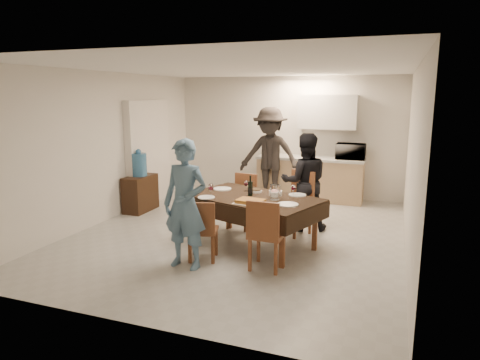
% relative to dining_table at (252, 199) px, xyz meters
% --- Properties ---
extents(floor, '(5.00, 6.00, 0.02)m').
position_rel_dining_table_xyz_m(floor, '(-0.36, 0.47, -0.71)').
color(floor, '#A5A5A0').
rests_on(floor, ground).
extents(ceiling, '(5.00, 6.00, 0.02)m').
position_rel_dining_table_xyz_m(ceiling, '(-0.36, 0.47, 1.89)').
color(ceiling, white).
rests_on(ceiling, wall_back).
extents(wall_back, '(5.00, 0.02, 2.60)m').
position_rel_dining_table_xyz_m(wall_back, '(-0.36, 3.47, 0.59)').
color(wall_back, silver).
rests_on(wall_back, floor).
extents(wall_front, '(5.00, 0.02, 2.60)m').
position_rel_dining_table_xyz_m(wall_front, '(-0.36, -2.53, 0.59)').
color(wall_front, silver).
rests_on(wall_front, floor).
extents(wall_left, '(0.02, 6.00, 2.60)m').
position_rel_dining_table_xyz_m(wall_left, '(-2.86, 0.47, 0.59)').
color(wall_left, silver).
rests_on(wall_left, floor).
extents(wall_right, '(0.02, 6.00, 2.60)m').
position_rel_dining_table_xyz_m(wall_right, '(2.14, 0.47, 0.59)').
color(wall_right, silver).
rests_on(wall_right, floor).
extents(stub_partition, '(0.15, 1.40, 2.10)m').
position_rel_dining_table_xyz_m(stub_partition, '(-2.78, 1.67, 0.34)').
color(stub_partition, silver).
rests_on(stub_partition, floor).
extents(kitchen_base_cabinet, '(2.20, 0.60, 0.86)m').
position_rel_dining_table_xyz_m(kitchen_base_cabinet, '(0.24, 3.15, -0.28)').
color(kitchen_base_cabinet, tan).
rests_on(kitchen_base_cabinet, floor).
extents(kitchen_worktop, '(2.24, 0.64, 0.05)m').
position_rel_dining_table_xyz_m(kitchen_worktop, '(0.24, 3.15, 0.17)').
color(kitchen_worktop, '#AFAFAA').
rests_on(kitchen_worktop, kitchen_base_cabinet).
extents(upper_cabinet, '(1.20, 0.34, 0.70)m').
position_rel_dining_table_xyz_m(upper_cabinet, '(0.54, 3.29, 1.14)').
color(upper_cabinet, silver).
rests_on(upper_cabinet, wall_back).
extents(dining_table, '(2.17, 1.69, 0.74)m').
position_rel_dining_table_xyz_m(dining_table, '(0.00, 0.00, 0.00)').
color(dining_table, black).
rests_on(dining_table, floor).
extents(chair_near_left, '(0.47, 0.47, 0.45)m').
position_rel_dining_table_xyz_m(chair_near_left, '(-0.45, -0.83, -0.20)').
color(chair_near_left, brown).
rests_on(chair_near_left, floor).
extents(chair_near_right, '(0.43, 0.43, 0.50)m').
position_rel_dining_table_xyz_m(chair_near_right, '(0.45, -0.84, -0.14)').
color(chair_near_right, brown).
rests_on(chair_near_right, floor).
extents(chair_far_left, '(0.46, 0.46, 0.49)m').
position_rel_dining_table_xyz_m(chair_far_left, '(-0.45, 0.66, -0.16)').
color(chair_far_left, brown).
rests_on(chair_far_left, floor).
extents(chair_far_right, '(0.62, 0.64, 0.55)m').
position_rel_dining_table_xyz_m(chair_far_right, '(0.45, 0.65, -0.09)').
color(chair_far_right, brown).
rests_on(chair_far_right, floor).
extents(console, '(0.37, 0.74, 0.68)m').
position_rel_dining_table_xyz_m(console, '(-2.64, 1.10, -0.37)').
color(console, black).
rests_on(console, floor).
extents(water_jug, '(0.29, 0.29, 0.44)m').
position_rel_dining_table_xyz_m(water_jug, '(-2.64, 1.10, 0.19)').
color(water_jug, teal).
rests_on(water_jug, console).
extents(wine_bottle, '(0.07, 0.07, 0.30)m').
position_rel_dining_table_xyz_m(wine_bottle, '(-0.05, 0.05, 0.18)').
color(wine_bottle, black).
rests_on(wine_bottle, dining_table).
extents(water_pitcher, '(0.14, 0.14, 0.21)m').
position_rel_dining_table_xyz_m(water_pitcher, '(0.35, -0.05, 0.14)').
color(water_pitcher, white).
rests_on(water_pitcher, dining_table).
extents(savoury_tart, '(0.46, 0.37, 0.05)m').
position_rel_dining_table_xyz_m(savoury_tart, '(0.10, -0.38, 0.06)').
color(savoury_tart, '#B47434').
rests_on(savoury_tart, dining_table).
extents(salad_bowl, '(0.19, 0.19, 0.07)m').
position_rel_dining_table_xyz_m(salad_bowl, '(0.30, 0.18, 0.07)').
color(salad_bowl, white).
rests_on(salad_bowl, dining_table).
extents(mushroom_dish, '(0.19, 0.19, 0.03)m').
position_rel_dining_table_xyz_m(mushroom_dish, '(-0.05, 0.28, 0.05)').
color(mushroom_dish, white).
rests_on(mushroom_dish, dining_table).
extents(wine_glass_a, '(0.09, 0.09, 0.20)m').
position_rel_dining_table_xyz_m(wine_glass_a, '(-0.55, -0.25, 0.14)').
color(wine_glass_a, white).
rests_on(wine_glass_a, dining_table).
extents(wine_glass_b, '(0.08, 0.08, 0.17)m').
position_rel_dining_table_xyz_m(wine_glass_b, '(0.55, 0.25, 0.12)').
color(wine_glass_b, white).
rests_on(wine_glass_b, dining_table).
extents(wine_glass_c, '(0.08, 0.08, 0.17)m').
position_rel_dining_table_xyz_m(wine_glass_c, '(-0.20, 0.30, 0.12)').
color(wine_glass_c, white).
rests_on(wine_glass_c, dining_table).
extents(plate_near_left, '(0.25, 0.25, 0.01)m').
position_rel_dining_table_xyz_m(plate_near_left, '(-0.60, -0.30, 0.04)').
color(plate_near_left, white).
rests_on(plate_near_left, dining_table).
extents(plate_near_right, '(0.29, 0.29, 0.02)m').
position_rel_dining_table_xyz_m(plate_near_right, '(0.60, -0.30, 0.04)').
color(plate_near_right, white).
rests_on(plate_near_right, dining_table).
extents(plate_far_left, '(0.29, 0.29, 0.02)m').
position_rel_dining_table_xyz_m(plate_far_left, '(-0.60, 0.30, 0.04)').
color(plate_far_left, white).
rests_on(plate_far_left, dining_table).
extents(plate_far_right, '(0.26, 0.26, 0.01)m').
position_rel_dining_table_xyz_m(plate_far_right, '(0.60, 0.30, 0.04)').
color(plate_far_right, white).
rests_on(plate_far_right, dining_table).
extents(microwave, '(0.58, 0.39, 0.32)m').
position_rel_dining_table_xyz_m(microwave, '(1.06, 3.15, 0.36)').
color(microwave, silver).
rests_on(microwave, kitchen_worktop).
extents(person_near, '(0.64, 0.44, 1.67)m').
position_rel_dining_table_xyz_m(person_near, '(-0.55, -1.05, 0.12)').
color(person_near, slate).
rests_on(person_near, floor).
extents(person_far, '(0.93, 0.83, 1.60)m').
position_rel_dining_table_xyz_m(person_far, '(0.55, 1.05, 0.09)').
color(person_far, black).
rests_on(person_far, floor).
extents(person_kitchen, '(1.27, 0.73, 1.96)m').
position_rel_dining_table_xyz_m(person_kitchen, '(-0.53, 2.70, 0.27)').
color(person_kitchen, black).
rests_on(person_kitchen, floor).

